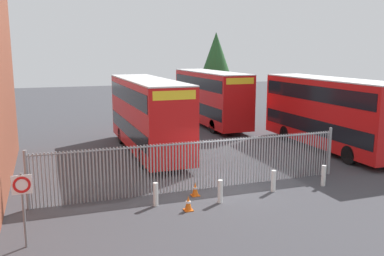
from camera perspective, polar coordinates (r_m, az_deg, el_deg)
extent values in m
plane|color=#3D3D42|center=(26.29, -2.94, -2.79)|extent=(100.00, 100.00, 0.00)
cylinder|color=gray|center=(17.25, -21.71, -6.90)|extent=(0.06, 0.06, 2.20)
cylinder|color=gray|center=(17.25, -21.24, -6.87)|extent=(0.06, 0.06, 2.20)
cylinder|color=gray|center=(17.24, -20.78, -6.85)|extent=(0.06, 0.06, 2.20)
cylinder|color=gray|center=(17.24, -20.31, -6.82)|extent=(0.06, 0.06, 2.20)
cylinder|color=gray|center=(17.24, -19.84, -6.79)|extent=(0.06, 0.06, 2.20)
cylinder|color=gray|center=(17.24, -19.38, -6.76)|extent=(0.06, 0.06, 2.20)
cylinder|color=gray|center=(17.23, -18.91, -6.73)|extent=(0.06, 0.06, 2.20)
cylinder|color=gray|center=(17.24, -18.45, -6.71)|extent=(0.06, 0.06, 2.20)
cylinder|color=gray|center=(17.24, -17.98, -6.68)|extent=(0.06, 0.06, 2.20)
cylinder|color=gray|center=(17.24, -17.51, -6.65)|extent=(0.06, 0.06, 2.20)
cylinder|color=gray|center=(17.24, -17.05, -6.62)|extent=(0.06, 0.06, 2.20)
cylinder|color=gray|center=(17.25, -16.58, -6.59)|extent=(0.06, 0.06, 2.20)
cylinder|color=gray|center=(17.26, -16.12, -6.55)|extent=(0.06, 0.06, 2.20)
cylinder|color=gray|center=(17.26, -15.65, -6.52)|extent=(0.06, 0.06, 2.20)
cylinder|color=gray|center=(17.27, -15.19, -6.49)|extent=(0.06, 0.06, 2.20)
cylinder|color=gray|center=(17.28, -14.73, -6.46)|extent=(0.06, 0.06, 2.20)
cylinder|color=gray|center=(17.29, -14.26, -6.43)|extent=(0.06, 0.06, 2.20)
cylinder|color=gray|center=(17.30, -13.80, -6.39)|extent=(0.06, 0.06, 2.20)
cylinder|color=gray|center=(17.32, -13.34, -6.36)|extent=(0.06, 0.06, 2.20)
cylinder|color=gray|center=(17.33, -12.88, -6.33)|extent=(0.06, 0.06, 2.20)
cylinder|color=gray|center=(17.35, -12.42, -6.29)|extent=(0.06, 0.06, 2.20)
cylinder|color=gray|center=(17.36, -11.96, -6.26)|extent=(0.06, 0.06, 2.20)
cylinder|color=gray|center=(17.38, -11.50, -6.22)|extent=(0.06, 0.06, 2.20)
cylinder|color=gray|center=(17.40, -11.04, -6.19)|extent=(0.06, 0.06, 2.20)
cylinder|color=gray|center=(17.42, -10.59, -6.15)|extent=(0.06, 0.06, 2.20)
cylinder|color=gray|center=(17.44, -10.13, -6.12)|extent=(0.06, 0.06, 2.20)
cylinder|color=gray|center=(17.46, -9.68, -6.08)|extent=(0.06, 0.06, 2.20)
cylinder|color=gray|center=(17.49, -9.23, -6.04)|extent=(0.06, 0.06, 2.20)
cylinder|color=gray|center=(17.51, -8.78, -6.01)|extent=(0.06, 0.06, 2.20)
cylinder|color=gray|center=(17.53, -8.33, -5.97)|extent=(0.06, 0.06, 2.20)
cylinder|color=gray|center=(17.56, -7.88, -5.93)|extent=(0.06, 0.06, 2.20)
cylinder|color=gray|center=(17.59, -7.43, -5.90)|extent=(0.06, 0.06, 2.20)
cylinder|color=gray|center=(17.62, -6.99, -5.86)|extent=(0.06, 0.06, 2.20)
cylinder|color=gray|center=(17.65, -6.54, -5.82)|extent=(0.06, 0.06, 2.20)
cylinder|color=gray|center=(17.68, -6.10, -5.78)|extent=(0.06, 0.06, 2.20)
cylinder|color=gray|center=(17.71, -5.66, -5.75)|extent=(0.06, 0.06, 2.20)
cylinder|color=gray|center=(17.74, -5.22, -5.71)|extent=(0.06, 0.06, 2.20)
cylinder|color=gray|center=(17.77, -4.78, -5.67)|extent=(0.06, 0.06, 2.20)
cylinder|color=gray|center=(17.81, -4.35, -5.63)|extent=(0.06, 0.06, 2.20)
cylinder|color=gray|center=(17.84, -3.91, -5.59)|extent=(0.06, 0.06, 2.20)
cylinder|color=gray|center=(17.88, -3.48, -5.55)|extent=(0.06, 0.06, 2.20)
cylinder|color=gray|center=(17.92, -3.05, -5.51)|extent=(0.06, 0.06, 2.20)
cylinder|color=gray|center=(17.96, -2.62, -5.47)|extent=(0.06, 0.06, 2.20)
cylinder|color=gray|center=(18.00, -2.20, -5.43)|extent=(0.06, 0.06, 2.20)
cylinder|color=gray|center=(18.04, -1.77, -5.39)|extent=(0.06, 0.06, 2.20)
cylinder|color=gray|center=(18.08, -1.35, -5.35)|extent=(0.06, 0.06, 2.20)
cylinder|color=gray|center=(18.12, -0.93, -5.31)|extent=(0.06, 0.06, 2.20)
cylinder|color=gray|center=(18.17, -0.51, -5.27)|extent=(0.06, 0.06, 2.20)
cylinder|color=gray|center=(18.21, -0.09, -5.23)|extent=(0.06, 0.06, 2.20)
cylinder|color=gray|center=(18.26, 0.32, -5.19)|extent=(0.06, 0.06, 2.20)
cylinder|color=gray|center=(18.30, 0.73, -5.15)|extent=(0.06, 0.06, 2.20)
cylinder|color=gray|center=(18.35, 1.14, -5.11)|extent=(0.06, 0.06, 2.20)
cylinder|color=gray|center=(18.40, 1.55, -5.07)|extent=(0.06, 0.06, 2.20)
cylinder|color=gray|center=(18.45, 1.96, -5.03)|extent=(0.06, 0.06, 2.20)
cylinder|color=gray|center=(18.50, 2.36, -4.99)|extent=(0.06, 0.06, 2.20)
cylinder|color=gray|center=(18.55, 2.76, -4.95)|extent=(0.06, 0.06, 2.20)
cylinder|color=gray|center=(18.60, 3.16, -4.91)|extent=(0.06, 0.06, 2.20)
cylinder|color=gray|center=(18.65, 3.56, -4.87)|extent=(0.06, 0.06, 2.20)
cylinder|color=gray|center=(18.71, 3.95, -4.83)|extent=(0.06, 0.06, 2.20)
cylinder|color=gray|center=(18.76, 4.34, -4.79)|extent=(0.06, 0.06, 2.20)
cylinder|color=gray|center=(18.82, 4.73, -4.75)|extent=(0.06, 0.06, 2.20)
cylinder|color=gray|center=(18.87, 5.12, -4.71)|extent=(0.06, 0.06, 2.20)
cylinder|color=gray|center=(18.93, 5.51, -4.67)|extent=(0.06, 0.06, 2.20)
cylinder|color=gray|center=(18.99, 5.89, -4.63)|extent=(0.06, 0.06, 2.20)
cylinder|color=gray|center=(19.05, 6.27, -4.59)|extent=(0.06, 0.06, 2.20)
cylinder|color=gray|center=(19.11, 6.65, -4.55)|extent=(0.06, 0.06, 2.20)
cylinder|color=gray|center=(19.17, 7.02, -4.51)|extent=(0.06, 0.06, 2.20)
cylinder|color=gray|center=(19.23, 7.39, -4.47)|extent=(0.06, 0.06, 2.20)
cylinder|color=gray|center=(19.29, 7.76, -4.43)|extent=(0.06, 0.06, 2.20)
cylinder|color=gray|center=(19.36, 8.13, -4.39)|extent=(0.06, 0.06, 2.20)
cylinder|color=gray|center=(19.42, 8.50, -4.35)|extent=(0.06, 0.06, 2.20)
cylinder|color=gray|center=(19.48, 8.86, -4.31)|extent=(0.06, 0.06, 2.20)
cylinder|color=gray|center=(19.55, 9.22, -4.27)|extent=(0.06, 0.06, 2.20)
cylinder|color=gray|center=(19.62, 9.58, -4.23)|extent=(0.06, 0.06, 2.20)
cylinder|color=gray|center=(19.68, 9.93, -4.19)|extent=(0.06, 0.06, 2.20)
cylinder|color=gray|center=(19.75, 10.29, -4.15)|extent=(0.06, 0.06, 2.20)
cylinder|color=gray|center=(19.82, 10.64, -4.11)|extent=(0.06, 0.06, 2.20)
cylinder|color=gray|center=(19.89, 10.99, -4.07)|extent=(0.06, 0.06, 2.20)
cylinder|color=gray|center=(19.96, 11.33, -4.03)|extent=(0.06, 0.06, 2.20)
cylinder|color=gray|center=(20.03, 11.68, -3.99)|extent=(0.06, 0.06, 2.20)
cylinder|color=gray|center=(20.10, 12.02, -3.96)|extent=(0.06, 0.06, 2.20)
cylinder|color=gray|center=(20.17, 12.36, -3.92)|extent=(0.06, 0.06, 2.20)
cylinder|color=gray|center=(20.25, 12.69, -3.88)|extent=(0.06, 0.06, 2.20)
cylinder|color=gray|center=(20.32, 13.02, -3.84)|extent=(0.06, 0.06, 2.20)
cylinder|color=gray|center=(20.39, 13.36, -3.80)|extent=(0.06, 0.06, 2.20)
cylinder|color=gray|center=(20.47, 13.68, -3.76)|extent=(0.06, 0.06, 2.20)
cylinder|color=gray|center=(20.54, 14.01, -3.73)|extent=(0.06, 0.06, 2.20)
cylinder|color=gray|center=(20.62, 14.33, -3.69)|extent=(0.06, 0.06, 2.20)
cylinder|color=gray|center=(20.70, 14.66, -3.65)|extent=(0.06, 0.06, 2.20)
cylinder|color=gray|center=(20.78, 14.97, -3.61)|extent=(0.06, 0.06, 2.20)
cylinder|color=gray|center=(20.85, 15.29, -3.58)|extent=(0.06, 0.06, 2.20)
cylinder|color=gray|center=(20.93, 15.61, -3.54)|extent=(0.06, 0.06, 2.20)
cylinder|color=gray|center=(21.01, 15.92, -3.50)|extent=(0.06, 0.06, 2.20)
cylinder|color=gray|center=(21.09, 16.23, -3.47)|extent=(0.06, 0.06, 2.20)
cylinder|color=gray|center=(21.17, 16.53, -3.43)|extent=(0.06, 0.06, 2.20)
cylinder|color=gray|center=(21.25, 16.84, -3.39)|extent=(0.06, 0.06, 2.20)
cylinder|color=gray|center=(21.34, 17.14, -3.36)|extent=(0.06, 0.06, 2.20)
cylinder|color=gray|center=(21.42, 17.44, -3.32)|extent=(0.06, 0.06, 2.20)
cylinder|color=gray|center=(21.50, 17.74, -3.29)|extent=(0.06, 0.06, 2.20)
cylinder|color=gray|center=(21.59, 18.03, -3.25)|extent=(0.06, 0.06, 2.20)
cylinder|color=gray|center=(21.67, 18.33, -3.22)|extent=(0.06, 0.06, 2.20)
cylinder|color=gray|center=(18.05, 0.74, -2.04)|extent=(13.96, 0.07, 0.07)
cylinder|color=gray|center=(17.23, -21.73, -6.66)|extent=(0.14, 0.14, 2.35)
cylinder|color=gray|center=(21.65, 18.34, -3.02)|extent=(0.14, 0.14, 2.35)
cube|color=red|center=(26.93, 18.24, 2.10)|extent=(2.50, 10.80, 4.00)
cube|color=black|center=(27.05, 18.15, 0.42)|extent=(2.54, 10.37, 0.90)
cube|color=black|center=(26.79, 18.39, 4.64)|extent=(2.54, 10.37, 0.90)
cube|color=silver|center=(26.73, 18.49, 6.41)|extent=(2.50, 10.80, 0.08)
cylinder|color=black|center=(24.04, 20.79, -3.47)|extent=(0.30, 1.04, 1.04)
cylinder|color=black|center=(25.50, 24.57, -2.97)|extent=(0.30, 1.04, 1.04)
cylinder|color=black|center=(28.99, 12.73, -0.73)|extent=(0.30, 1.04, 1.04)
cylinder|color=black|center=(30.22, 16.26, -0.45)|extent=(0.30, 1.04, 1.04)
cube|color=red|center=(24.93, -6.09, 1.93)|extent=(2.50, 10.80, 4.00)
cube|color=black|center=(25.06, -6.05, 0.12)|extent=(2.54, 10.37, 0.90)
cube|color=black|center=(24.78, -6.14, 4.68)|extent=(2.54, 10.37, 0.90)
cube|color=yellow|center=(19.60, -2.46, 4.52)|extent=(2.12, 0.12, 0.44)
cube|color=silver|center=(24.71, -6.18, 6.59)|extent=(2.50, 10.80, 0.08)
cylinder|color=black|center=(21.85, -6.72, -4.20)|extent=(0.30, 1.04, 1.04)
cylinder|color=black|center=(22.42, -1.22, -3.75)|extent=(0.30, 1.04, 1.04)
cylinder|color=black|center=(27.89, -9.66, -1.06)|extent=(0.30, 1.04, 1.04)
cylinder|color=black|center=(28.34, -5.28, -0.77)|extent=(0.30, 1.04, 1.04)
cube|color=red|center=(34.20, 2.56, 4.30)|extent=(2.50, 10.80, 4.00)
cube|color=black|center=(34.29, 2.55, 2.97)|extent=(2.54, 10.37, 0.90)
cube|color=black|center=(34.09, 2.58, 6.30)|extent=(2.54, 10.37, 0.90)
cube|color=yellow|center=(29.19, 6.58, 6.43)|extent=(2.12, 0.12, 0.44)
cube|color=silver|center=(34.04, 2.59, 7.70)|extent=(2.50, 10.80, 0.08)
cylinder|color=black|center=(30.98, 2.99, 0.23)|extent=(0.30, 1.04, 1.04)
cylinder|color=black|center=(31.88, 6.64, 0.46)|extent=(0.30, 1.04, 1.04)
cylinder|color=black|center=(36.81, -0.80, 1.88)|extent=(0.30, 1.04, 1.04)
cylinder|color=black|center=(37.57, 2.38, 2.05)|extent=(0.30, 1.04, 1.04)
cylinder|color=silver|center=(16.66, -5.01, -9.05)|extent=(0.20, 0.20, 0.95)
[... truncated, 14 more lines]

